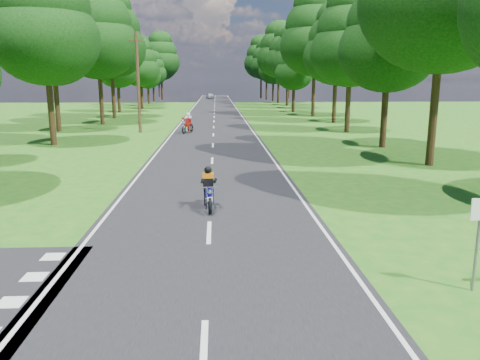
{
  "coord_description": "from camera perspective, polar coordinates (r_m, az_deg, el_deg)",
  "views": [
    {
      "loc": [
        0.24,
        -10.73,
        4.28
      ],
      "look_at": [
        0.99,
        4.0,
        1.1
      ],
      "focal_mm": 35.0,
      "sensor_mm": 36.0,
      "label": 1
    }
  ],
  "objects": [
    {
      "name": "main_road",
      "position": [
        60.88,
        -3.16,
        8.12
      ],
      "size": [
        7.0,
        140.0,
        0.02
      ],
      "primitive_type": "cube",
      "color": "black",
      "rests_on": "ground"
    },
    {
      "name": "distant_car",
      "position": [
        105.59,
        -3.65,
        10.17
      ],
      "size": [
        2.28,
        3.95,
        1.26
      ],
      "primitive_type": "imported",
      "rotation": [
        0.0,
        0.0,
        0.22
      ],
      "color": "silver",
      "rests_on": "main_road"
    },
    {
      "name": "rider_far_red",
      "position": [
        38.4,
        -6.42,
        6.94
      ],
      "size": [
        1.24,
        2.06,
        1.63
      ],
      "primitive_type": null,
      "rotation": [
        0.0,
        0.0,
        -0.32
      ],
      "color": "#A6180C",
      "rests_on": "main_road"
    },
    {
      "name": "road_sign",
      "position": [
        10.59,
        27.15,
        -5.3
      ],
      "size": [
        0.45,
        0.07,
        2.0
      ],
      "color": "slate",
      "rests_on": "ground"
    },
    {
      "name": "treeline",
      "position": [
        70.91,
        -2.01,
        15.37
      ],
      "size": [
        40.0,
        115.35,
        14.78
      ],
      "color": "black",
      "rests_on": "ground"
    },
    {
      "name": "ground",
      "position": [
        11.55,
        -3.94,
        -9.61
      ],
      "size": [
        160.0,
        160.0,
        0.0
      ],
      "primitive_type": "plane",
      "color": "#1D6316",
      "rests_on": "ground"
    },
    {
      "name": "road_markings",
      "position": [
        59.01,
        -3.29,
        8.01
      ],
      "size": [
        7.4,
        140.0,
        0.01
      ],
      "color": "silver",
      "rests_on": "main_road"
    },
    {
      "name": "telegraph_pole",
      "position": [
        39.23,
        -12.31,
        11.59
      ],
      "size": [
        1.2,
        0.26,
        8.0
      ],
      "color": "#382616",
      "rests_on": "ground"
    },
    {
      "name": "rider_near_blue",
      "position": [
        15.65,
        -3.86,
        -0.98
      ],
      "size": [
        0.69,
        1.73,
        1.42
      ],
      "primitive_type": null,
      "rotation": [
        0.0,
        0.0,
        0.07
      ],
      "color": "#120E9D",
      "rests_on": "main_road"
    }
  ]
}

